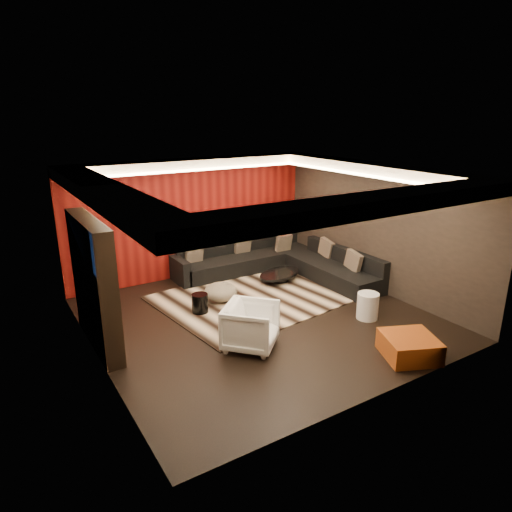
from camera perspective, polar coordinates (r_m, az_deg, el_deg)
floor at (r=8.88m, az=0.42°, el=-7.85°), size 6.00×6.00×0.02m
ceiling at (r=8.07m, az=0.46°, el=10.51°), size 6.00×6.00×0.02m
wall_back at (r=10.95m, az=-8.07°, el=4.76°), size 6.00×0.02×2.80m
wall_left at (r=7.30m, az=-19.97°, el=-2.80°), size 0.02×6.00×2.80m
wall_right at (r=10.25m, az=14.82°, el=3.45°), size 0.02×6.00×2.80m
red_feature_wall at (r=10.91m, az=-7.99°, el=4.72°), size 5.98×0.05×2.78m
soffit_back at (r=10.45m, az=-7.67°, el=11.34°), size 6.00×0.60×0.22m
soffit_front at (r=6.02m, az=14.47°, el=6.30°), size 6.00×0.60×0.22m
soffit_left at (r=7.04m, az=-18.60°, el=7.53°), size 0.60×4.80×0.22m
soffit_right at (r=9.80m, az=14.14°, el=10.56°), size 0.60×4.80×0.22m
cove_back at (r=10.16m, az=-6.83°, el=10.68°), size 4.80×0.08×0.04m
cove_front at (r=6.27m, az=12.17°, el=6.07°), size 4.80×0.08×0.04m
cove_left at (r=7.14m, az=-15.88°, el=7.18°), size 0.08×4.80×0.04m
cove_right at (r=9.57m, az=12.66°, el=9.96°), size 0.08×4.80×0.04m
tv_surround at (r=7.98m, az=-19.59°, el=-3.31°), size 0.30×2.00×2.20m
tv_screen at (r=7.90m, az=-18.72°, el=-0.74°), size 0.04×1.30×0.80m
tv_shelf at (r=8.16m, az=-18.21°, el=-5.74°), size 0.04×1.60×0.04m
rug at (r=9.86m, az=0.12°, el=-5.02°), size 4.34×3.47×0.02m
coffee_table at (r=10.69m, az=2.94°, el=-2.58°), size 1.45×1.45×0.20m
drum_stool at (r=9.08m, az=-7.02°, el=-5.87°), size 0.38×0.38×0.38m
striped_pouf at (r=9.58m, az=-4.43°, el=-4.50°), size 0.88×0.88×0.38m
white_side_table at (r=9.03m, az=13.78°, el=-6.09°), size 0.47×0.47×0.51m
orange_ottoman at (r=7.92m, az=18.60°, el=-10.70°), size 1.06×1.06×0.36m
armchair at (r=7.70m, az=-0.65°, el=-8.77°), size 1.19×1.19×0.78m
sectional_sofa at (r=11.11m, az=2.81°, el=-0.99°), size 3.65×3.50×0.75m
throw_pillows at (r=11.03m, az=2.93°, el=0.81°), size 3.20×2.79×0.50m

